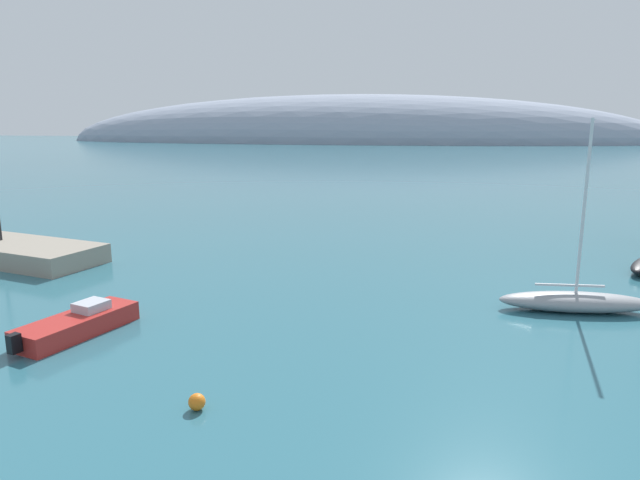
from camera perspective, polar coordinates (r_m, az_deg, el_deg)
The scene contains 4 objects.
distant_ridge at distance 243.15m, azimuth 3.03°, elevation 9.81°, with size 252.01×61.48×38.95m, color #8E99AD.
sailboat_grey_mid_mooring at distance 29.95m, azimuth 24.21°, elevation -5.56°, with size 7.21×2.31×9.10m.
motorboat_red_foreground at distance 26.67m, azimuth -23.13°, elevation -7.74°, with size 3.29×5.84×1.23m.
mooring_buoy_orange at distance 19.07m, azimuth -12.25°, elevation -15.58°, with size 0.54×0.54×0.54m, color orange.
Camera 1 is at (7.21, -1.51, 9.00)m, focal length 31.91 mm.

